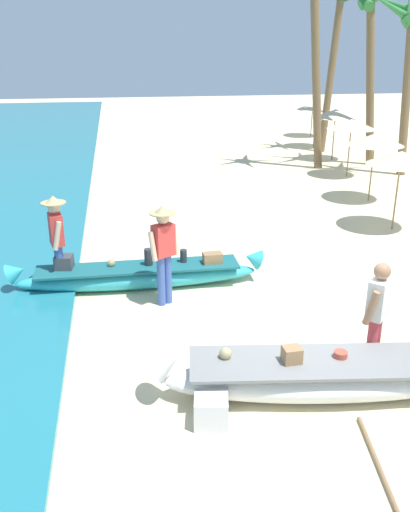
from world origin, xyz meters
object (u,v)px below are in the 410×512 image
object	(u,v)px
palm_tree_leaning_seaward	(370,17)
palm_tree_mid_cluster	(409,30)
boat_white_foreground	(325,376)
palm_tree_tall_inland	(339,11)
person_vendor_assistant	(57,237)
cooler_box	(211,410)
boat_cyan_midground	(138,275)
person_tourist_customer	(377,312)
paddle	(385,483)
person_vendor_hatted	(164,248)

from	to	relation	value
palm_tree_leaning_seaward	palm_tree_mid_cluster	size ratio (longest dim) A/B	1.10
boat_white_foreground	palm_tree_tall_inland	xyz separation A→B (m)	(6.21, 16.20, 5.08)
person_vendor_assistant	palm_tree_tall_inland	xyz separation A→B (m)	(9.84, 12.31, 4.33)
cooler_box	palm_tree_tall_inland	bearing A→B (deg)	74.89
person_vendor_assistant	palm_tree_tall_inland	size ratio (longest dim) A/B	0.26
boat_cyan_midground	person_tourist_customer	bearing A→B (deg)	-47.33
cooler_box	paddle	bearing A→B (deg)	-28.06
palm_tree_leaning_seaward	person_vendor_hatted	bearing A→B (deg)	-127.49
palm_tree_mid_cluster	paddle	size ratio (longest dim) A/B	3.51
palm_tree_mid_cluster	cooler_box	bearing A→B (deg)	-124.65
palm_tree_leaning_seaward	paddle	xyz separation A→B (m)	(-6.18, -15.11, -5.01)
person_vendor_assistant	cooler_box	xyz separation A→B (m)	(2.09, -4.22, -0.86)
palm_tree_tall_inland	cooler_box	xyz separation A→B (m)	(-7.75, -16.53, -5.19)
palm_tree_mid_cluster	boat_cyan_midground	bearing A→B (deg)	-138.51
person_tourist_customer	palm_tree_mid_cluster	size ratio (longest dim) A/B	0.28
palm_tree_tall_inland	cooler_box	size ratio (longest dim) A/B	17.13
boat_white_foreground	person_tourist_customer	distance (m)	1.14
person_tourist_customer	cooler_box	size ratio (longest dim) A/B	4.00
boat_white_foreground	palm_tree_mid_cluster	size ratio (longest dim) A/B	0.78
boat_cyan_midground	cooler_box	bearing A→B (deg)	-80.65
boat_white_foreground	boat_cyan_midground	size ratio (longest dim) A/B	0.96
palm_tree_tall_inland	palm_tree_leaning_seaward	size ratio (longest dim) A/B	1.08
boat_cyan_midground	palm_tree_tall_inland	world-z (taller)	palm_tree_tall_inland
person_vendor_hatted	palm_tree_tall_inland	world-z (taller)	palm_tree_tall_inland
person_tourist_customer	paddle	world-z (taller)	person_tourist_customer
palm_tree_leaning_seaward	paddle	world-z (taller)	palm_tree_leaning_seaward
person_tourist_customer	cooler_box	bearing A→B (deg)	-161.94
boat_cyan_midground	person_vendor_assistant	bearing A→B (deg)	175.44
person_tourist_customer	person_vendor_assistant	xyz separation A→B (m)	(-4.48, 3.44, 0.13)
person_vendor_hatted	palm_tree_leaning_seaward	size ratio (longest dim) A/B	0.28
palm_tree_mid_cluster	person_tourist_customer	bearing A→B (deg)	-117.82
palm_tree_tall_inland	boat_white_foreground	bearing A→B (deg)	-110.97
boat_cyan_midground	palm_tree_tall_inland	xyz separation A→B (m)	(8.43, 12.42, 5.13)
paddle	person_vendor_assistant	bearing A→B (deg)	124.05
person_vendor_assistant	person_vendor_hatted	bearing A→B (deg)	-25.39
palm_tree_tall_inland	palm_tree_mid_cluster	world-z (taller)	palm_tree_tall_inland
person_tourist_customer	palm_tree_mid_cluster	world-z (taller)	palm_tree_mid_cluster
boat_cyan_midground	palm_tree_leaning_seaward	world-z (taller)	palm_tree_leaning_seaward
palm_tree_mid_cluster	cooler_box	distance (m)	15.35
boat_white_foreground	palm_tree_tall_inland	bearing A→B (deg)	69.03
person_tourist_customer	palm_tree_leaning_seaward	distance (m)	14.72
palm_tree_leaning_seaward	cooler_box	size ratio (longest dim) A/B	15.79
boat_cyan_midground	palm_tree_mid_cluster	distance (m)	12.83
boat_white_foreground	person_vendor_assistant	distance (m)	5.37
cooler_box	palm_tree_mid_cluster	bearing A→B (deg)	65.36
palm_tree_mid_cluster	cooler_box	world-z (taller)	palm_tree_mid_cluster
person_tourist_customer	paddle	size ratio (longest dim) A/B	0.98
cooler_box	person_tourist_customer	bearing A→B (deg)	28.07
person_vendor_assistant	cooler_box	distance (m)	4.78
palm_tree_leaning_seaward	cooler_box	distance (m)	16.61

